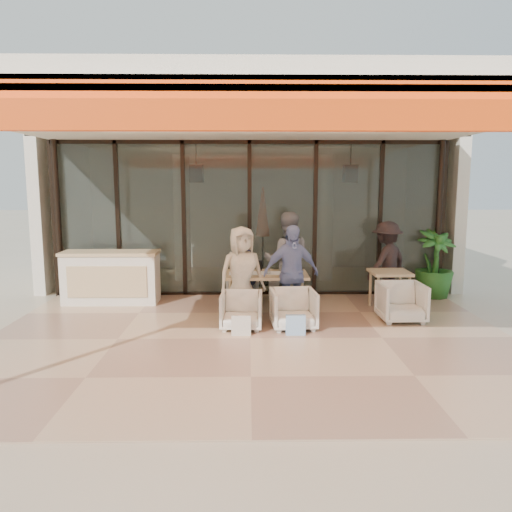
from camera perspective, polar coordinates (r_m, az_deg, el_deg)
The scene contains 21 objects.
ground at distance 7.65m, azimuth -0.65°, elevation -9.56°, with size 70.00×70.00×0.00m, color #C6B293.
terrace_floor at distance 7.65m, azimuth -0.65°, elevation -9.53°, with size 8.00×6.00×0.01m, color tan.
terrace_structure at distance 7.06m, azimuth -0.69°, elevation 15.65°, with size 8.00×6.00×3.40m.
glass_storefront at distance 10.30m, azimuth -0.74°, elevation 4.20°, with size 8.08×0.10×3.20m.
interior_block at distance 12.59m, azimuth -0.74°, elevation 7.86°, with size 9.05×3.62×3.52m.
host_counter at distance 10.10m, azimuth -16.22°, elevation -2.34°, with size 1.85×0.65×1.04m.
dining_table at distance 8.96m, azimuth 1.05°, elevation -2.34°, with size 1.50×0.90×0.93m.
chair_far_left at distance 9.95m, azimuth -1.53°, elevation -3.37°, with size 0.63×0.59×0.65m, color silver.
chair_far_right at distance 9.98m, azimuth 3.31°, elevation -3.47°, with size 0.59×0.55×0.61m, color silver.
chair_near_left at distance 8.09m, azimuth -1.67°, elevation -6.05°, with size 0.66×0.62×0.68m, color silver.
chair_near_right at distance 8.12m, azimuth 4.30°, elevation -5.86°, with size 0.70×0.66×0.72m, color silver.
diner_navy at distance 9.38m, azimuth -1.57°, elevation -1.51°, with size 0.54×0.35×1.48m, color #1A1E39.
diner_grey at distance 9.38m, azimuth 3.56°, elevation -0.50°, with size 0.88×0.69×1.81m, color slate.
diner_cream at distance 8.48m, azimuth -1.64°, elevation -2.08°, with size 0.80×0.52×1.63m, color beige.
diner_periwinkle at distance 8.51m, azimuth 4.03°, elevation -1.97°, with size 0.97×0.40×1.66m, color #6D85B5.
tote_bag_cream at distance 7.75m, azimuth -1.70°, elevation -7.99°, with size 0.30×0.10×0.34m, color silver.
tote_bag_blue at distance 7.79m, azimuth 4.55°, elevation -7.95°, with size 0.30×0.10×0.34m, color #99BFD8.
side_table at distance 9.50m, azimuth 15.03°, elevation -2.31°, with size 0.70×0.70×0.74m.
side_chair at distance 8.85m, azimuth 16.28°, elevation -4.88°, with size 0.73×0.68×0.75m, color silver.
standing_woman at distance 10.13m, azimuth 14.70°, elevation -0.68°, with size 1.04×0.60×1.61m, color black.
potted_palm at distance 10.80m, azimuth 19.71°, elevation -0.87°, with size 0.79×0.79×1.41m, color #1E5919.
Camera 1 is at (-0.03, -7.27, 2.37)m, focal length 35.00 mm.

